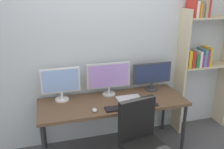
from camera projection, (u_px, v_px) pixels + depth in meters
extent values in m
cube|color=silver|center=(105.00, 52.00, 3.34)|extent=(4.32, 0.10, 2.60)
cube|color=brown|center=(113.00, 102.00, 3.15)|extent=(1.92, 0.68, 0.04)
cylinder|color=#262628|center=(184.00, 128.00, 3.24)|extent=(0.04, 0.04, 0.70)
cylinder|color=#262628|center=(44.00, 126.00, 3.30)|extent=(0.04, 0.04, 0.70)
cylinder|color=#262628|center=(164.00, 109.00, 3.77)|extent=(0.04, 0.04, 0.70)
cube|color=beige|center=(181.00, 74.00, 3.57)|extent=(0.03, 0.28, 1.87)
cube|color=beige|center=(205.00, 65.00, 3.64)|extent=(0.76, 0.28, 0.02)
cube|color=beige|center=(211.00, 17.00, 3.40)|extent=(0.76, 0.28, 0.02)
cube|color=gold|center=(187.00, 58.00, 3.51)|extent=(0.05, 0.22, 0.25)
cube|color=red|center=(189.00, 59.00, 3.52)|extent=(0.03, 0.22, 0.24)
cube|color=red|center=(191.00, 59.00, 3.54)|extent=(0.02, 0.22, 0.23)
cube|color=#287F3D|center=(194.00, 60.00, 3.55)|extent=(0.05, 0.22, 0.19)
cube|color=white|center=(197.00, 58.00, 3.56)|extent=(0.04, 0.22, 0.23)
cube|color=#8C338C|center=(200.00, 59.00, 3.57)|extent=(0.03, 0.22, 0.18)
cube|color=teal|center=(202.00, 57.00, 3.58)|extent=(0.04, 0.22, 0.25)
cube|color=#8C338C|center=(204.00, 57.00, 3.59)|extent=(0.03, 0.22, 0.25)
cube|color=gold|center=(207.00, 56.00, 3.59)|extent=(0.03, 0.22, 0.28)
cube|color=red|center=(191.00, 7.00, 3.27)|extent=(0.03, 0.22, 0.26)
cube|color=white|center=(194.00, 9.00, 3.30)|extent=(0.04, 0.22, 0.22)
cube|color=orange|center=(197.00, 10.00, 3.30)|extent=(0.02, 0.22, 0.19)
cube|color=gray|center=(199.00, 10.00, 3.32)|extent=(0.04, 0.22, 0.18)
cube|color=tan|center=(203.00, 8.00, 3.31)|extent=(0.04, 0.22, 0.25)
cube|color=red|center=(205.00, 7.00, 3.32)|extent=(0.04, 0.22, 0.26)
cube|color=black|center=(145.00, 149.00, 2.62)|extent=(0.52, 0.52, 0.08)
cube|color=black|center=(137.00, 119.00, 2.69)|extent=(0.45, 0.15, 0.48)
cylinder|color=silver|center=(62.00, 99.00, 3.16)|extent=(0.18, 0.18, 0.02)
cylinder|color=silver|center=(62.00, 96.00, 3.15)|extent=(0.03, 0.03, 0.09)
cube|color=silver|center=(61.00, 80.00, 3.08)|extent=(0.50, 0.03, 0.33)
cube|color=#8CB2F2|center=(61.00, 81.00, 3.07)|extent=(0.46, 0.01, 0.30)
cylinder|color=silver|center=(109.00, 94.00, 3.33)|extent=(0.18, 0.18, 0.02)
cylinder|color=silver|center=(109.00, 90.00, 3.31)|extent=(0.03, 0.03, 0.09)
cube|color=silver|center=(109.00, 75.00, 3.24)|extent=(0.60, 0.03, 0.35)
cube|color=#B28CE5|center=(109.00, 76.00, 3.23)|extent=(0.55, 0.01, 0.31)
cylinder|color=#38383D|center=(151.00, 89.00, 3.49)|extent=(0.18, 0.18, 0.02)
cylinder|color=#38383D|center=(151.00, 86.00, 3.47)|extent=(0.03, 0.03, 0.09)
cube|color=#38383D|center=(152.00, 73.00, 3.41)|extent=(0.57, 0.03, 0.30)
cube|color=navy|center=(153.00, 73.00, 3.40)|extent=(0.52, 0.01, 0.27)
cube|color=black|center=(118.00, 108.00, 2.93)|extent=(0.32, 0.13, 0.02)
ellipsoid|color=black|center=(156.00, 104.00, 3.03)|extent=(0.06, 0.10, 0.03)
ellipsoid|color=silver|center=(95.00, 110.00, 2.87)|extent=(0.06, 0.10, 0.03)
cube|color=silver|center=(129.00, 99.00, 3.17)|extent=(0.32, 0.22, 0.02)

